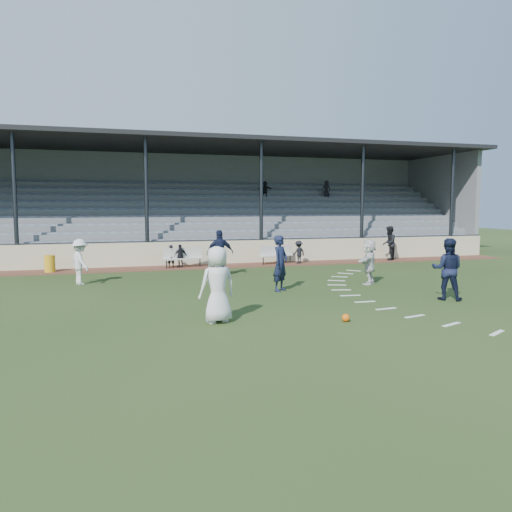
% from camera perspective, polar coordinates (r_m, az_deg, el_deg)
% --- Properties ---
extents(ground, '(90.00, 90.00, 0.00)m').
position_cam_1_polar(ground, '(15.03, 2.72, -5.85)').
color(ground, '#283C18').
rests_on(ground, ground).
extents(cinder_track, '(34.00, 2.00, 0.02)m').
position_cam_1_polar(cinder_track, '(25.06, -5.20, -1.19)').
color(cinder_track, '#582F23').
rests_on(cinder_track, ground).
extents(retaining_wall, '(34.00, 0.18, 1.20)m').
position_cam_1_polar(retaining_wall, '(26.02, -5.67, 0.37)').
color(retaining_wall, beige).
rests_on(retaining_wall, ground).
extents(bench_left, '(2.04, 0.79, 0.95)m').
position_cam_1_polar(bench_left, '(24.74, -8.33, 0.03)').
color(bench_left, beige).
rests_on(bench_left, cinder_track).
extents(bench_right, '(2.03, 0.98, 0.95)m').
position_cam_1_polar(bench_right, '(26.02, 2.32, 0.36)').
color(bench_right, beige).
rests_on(bench_right, cinder_track).
extents(trash_bin, '(0.48, 0.48, 0.77)m').
position_cam_1_polar(trash_bin, '(24.59, -22.50, -0.81)').
color(trash_bin, gold).
rests_on(trash_bin, cinder_track).
extents(football, '(0.21, 0.21, 0.21)m').
position_cam_1_polar(football, '(13.33, 10.22, -6.97)').
color(football, '#E65D0D').
rests_on(football, ground).
extents(player_white_lead, '(1.10, 0.84, 2.00)m').
position_cam_1_polar(player_white_lead, '(12.93, -4.43, -3.26)').
color(player_white_lead, silver).
rests_on(player_white_lead, ground).
extents(player_navy_lead, '(0.85, 0.84, 1.98)m').
position_cam_1_polar(player_navy_lead, '(17.70, 2.81, -0.84)').
color(player_navy_lead, '#121832').
rests_on(player_navy_lead, ground).
extents(player_navy_mid, '(1.23, 1.18, 1.99)m').
position_cam_1_polar(player_navy_mid, '(17.17, 21.03, -1.41)').
color(player_navy_mid, '#121832').
rests_on(player_navy_mid, ground).
extents(player_white_wing, '(1.07, 1.31, 1.76)m').
position_cam_1_polar(player_white_wing, '(20.32, -19.46, -0.63)').
color(player_white_wing, silver).
rests_on(player_white_wing, ground).
extents(player_navy_wing, '(1.19, 0.53, 2.00)m').
position_cam_1_polar(player_navy_wing, '(21.52, -4.13, 0.33)').
color(player_navy_wing, '#121832').
rests_on(player_navy_wing, ground).
extents(player_white_back, '(1.47, 1.55, 1.74)m').
position_cam_1_polar(player_white_back, '(19.76, 12.81, -0.64)').
color(player_white_back, silver).
rests_on(player_white_back, ground).
extents(official, '(1.14, 1.16, 1.89)m').
position_cam_1_polar(official, '(28.67, 14.96, 1.43)').
color(official, black).
rests_on(official, cinder_track).
extents(sub_left_near, '(0.43, 0.31, 1.12)m').
position_cam_1_polar(sub_left_near, '(24.72, -9.71, -0.01)').
color(sub_left_near, black).
rests_on(sub_left_near, cinder_track).
extents(sub_left_far, '(0.71, 0.43, 1.13)m').
position_cam_1_polar(sub_left_far, '(24.66, -8.63, 0.01)').
color(sub_left_far, black).
rests_on(sub_left_far, cinder_track).
extents(sub_right, '(0.88, 0.69, 1.19)m').
position_cam_1_polar(sub_right, '(26.20, 4.90, 0.45)').
color(sub_right, black).
rests_on(sub_right, cinder_track).
extents(grandstand, '(34.60, 9.00, 6.61)m').
position_cam_1_polar(grandstand, '(30.56, -7.36, 4.15)').
color(grandstand, slate).
rests_on(grandstand, ground).
extents(penalty_arc, '(3.89, 14.63, 0.01)m').
position_cam_1_polar(penalty_arc, '(16.82, 16.15, -4.81)').
color(penalty_arc, white).
rests_on(penalty_arc, ground).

